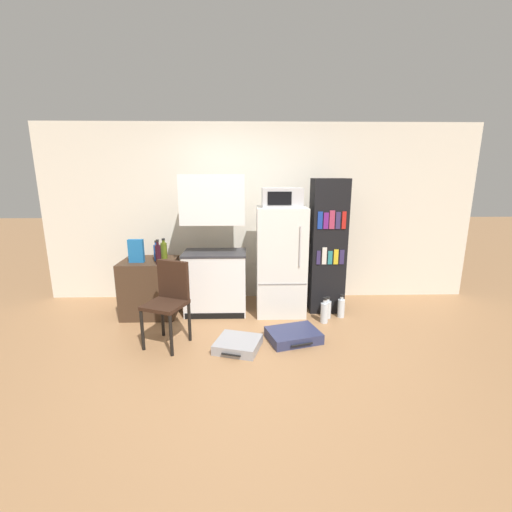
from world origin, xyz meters
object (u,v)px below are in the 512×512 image
Objects in this scene: cereal_box at (136,251)px; water_bottle_back at (324,312)px; bottle_wine_dark at (158,254)px; suitcase_large_flat at (238,344)px; microwave at (282,197)px; water_bottle_front at (327,309)px; bookshelf at (327,246)px; chair at (169,295)px; bowl at (160,255)px; bottle_olive_oil at (164,250)px; kitchen_hutch at (215,251)px; refrigerator at (281,261)px; suitcase_small_flat at (293,335)px; water_bottle_middle at (341,308)px; side_table at (150,287)px; bottle_blue_soda at (157,252)px.

cereal_box reaches higher than water_bottle_back.
bottle_wine_dark is 1.54m from suitcase_large_flat.
suitcase_large_flat is (-0.56, -1.04, -1.52)m from microwave.
bookshelf is at bearing 84.22° from water_bottle_front.
bookshelf is at bearing 47.37° from chair.
chair is (-1.32, -0.85, -1.02)m from microwave.
bowl is 0.48× the size of water_bottle_back.
bottle_olive_oil is 1.72m from suitcase_large_flat.
kitchen_hutch is 1.14m from microwave.
kitchen_hutch is at bearing 85.61° from chair.
microwave reaches higher than water_bottle_back.
bottle_olive_oil is 0.29× the size of chair.
suitcase_large_flat is at bearing -72.72° from kitchen_hutch.
kitchen_hutch is 0.90m from refrigerator.
suitcase_large_flat is at bearing -179.68° from suitcase_small_flat.
bookshelf reaches higher than water_bottle_back.
chair is (0.56, -0.72, -0.35)m from cereal_box.
bookshelf is 2.22m from bottle_olive_oil.
microwave is at bearing 159.65° from water_bottle_front.
chair reaches higher than water_bottle_middle.
microwave is 1.73m from bottle_olive_oil.
refrigerator is 1.59m from bottle_olive_oil.
microwave is 1.74m from suitcase_small_flat.
kitchen_hutch is 0.69m from bottle_olive_oil.
kitchen_hutch reaches higher than bookshelf.
bottle_olive_oil is 0.17m from bowl.
refrigerator is 2.83× the size of microwave.
suitcase_small_flat reaches higher than suitcase_large_flat.
kitchen_hutch is 6.35× the size of water_bottle_front.
bowl is at bearing 171.05° from water_bottle_middle.
suitcase_large_flat is at bearing -47.70° from bowl.
suitcase_large_flat is at bearing -148.89° from water_bottle_back.
side_table is at bearing 140.25° from chair.
refrigerator is 1.65m from bottle_blue_soda.
bottle_olive_oil is at bearing 177.31° from refrigerator.
refrigerator reaches higher than suitcase_small_flat.
kitchen_hutch is at bearing 170.39° from water_bottle_front.
cereal_box reaches higher than suitcase_large_flat.
bookshelf is 6.77× the size of bottle_blue_soda.
refrigerator is at bearing 71.78° from microwave.
suitcase_small_flat is 2.12× the size of water_bottle_middle.
water_bottle_front is (2.25, -0.18, -0.75)m from bottle_blue_soda.
bottle_blue_soda is at bearing 176.26° from water_bottle_middle.
bottle_wine_dark is (-0.69, -0.26, 0.03)m from kitchen_hutch.
cereal_box reaches higher than bowl.
side_table is 0.51m from bottle_blue_soda.
cereal_box is 2.55m from water_bottle_back.
microwave reaches higher than refrigerator.
bookshelf reaches higher than bottle_blue_soda.
bottle_blue_soda is (0.12, -0.02, 0.49)m from side_table.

